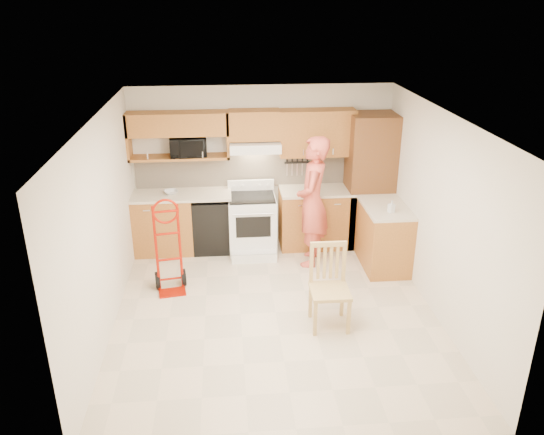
{
  "coord_description": "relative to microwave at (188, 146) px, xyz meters",
  "views": [
    {
      "loc": [
        -0.57,
        -5.86,
        3.77
      ],
      "look_at": [
        0.0,
        0.5,
        1.1
      ],
      "focal_mm": 35.74,
      "sensor_mm": 36.0,
      "label": 1
    }
  ],
  "objects": [
    {
      "name": "range_hood",
      "position": [
        1.0,
        -0.06,
        -0.01
      ],
      "size": [
        0.76,
        0.46,
        0.14
      ],
      "primitive_type": "cube",
      "color": "white",
      "rests_on": "wall_back"
    },
    {
      "name": "upper_cab_left",
      "position": [
        -0.13,
        0.0,
        0.34
      ],
      "size": [
        1.5,
        0.33,
        0.34
      ],
      "primitive_type": "cube",
      "color": "#AF652B",
      "rests_on": "wall_back"
    },
    {
      "name": "knife_strip",
      "position": [
        1.67,
        0.12,
        -0.4
      ],
      "size": [
        0.4,
        0.05,
        0.29
      ],
      "primitive_type": null,
      "color": "black",
      "rests_on": "backsplash"
    },
    {
      "name": "backsplash",
      "position": [
        1.12,
        0.15,
        -0.44
      ],
      "size": [
        3.92,
        0.03,
        0.55
      ],
      "primitive_type": "cube",
      "color": "beige",
      "rests_on": "wall_back"
    },
    {
      "name": "range",
      "position": [
        0.94,
        -0.3,
        -1.11
      ],
      "size": [
        0.72,
        0.95,
        1.06
      ],
      "primitive_type": null,
      "color": "white",
      "rests_on": "ground"
    },
    {
      "name": "pantry_tall",
      "position": [
        2.77,
        -0.14,
        -0.59
      ],
      "size": [
        0.7,
        0.6,
        2.1
      ],
      "primitive_type": "cube",
      "color": "brown",
      "rests_on": "ground"
    },
    {
      "name": "wall_front",
      "position": [
        1.12,
        -4.34,
        -0.39
      ],
      "size": [
        4.0,
        0.02,
        2.5
      ],
      "primitive_type": "cube",
      "color": "beige",
      "rests_on": "ground"
    },
    {
      "name": "floor",
      "position": [
        1.12,
        -2.08,
        -1.65
      ],
      "size": [
        4.0,
        4.5,
        0.02
      ],
      "primitive_type": "cube",
      "color": "#C2B295",
      "rests_on": "ground"
    },
    {
      "name": "upper_cab_center",
      "position": [
        1.0,
        0.0,
        0.3
      ],
      "size": [
        0.76,
        0.33,
        0.44
      ],
      "primitive_type": "cube",
      "color": "#AF652B",
      "rests_on": "wall_back"
    },
    {
      "name": "soap_bottle",
      "position": [
        2.82,
        -1.16,
        -0.61
      ],
      "size": [
        0.1,
        0.1,
        0.17
      ],
      "primitive_type": "imported",
      "rotation": [
        0.0,
        0.0,
        0.32
      ],
      "color": "white",
      "rests_on": "countertop_return"
    },
    {
      "name": "bowl",
      "position": [
        -0.28,
        -0.14,
        -0.67
      ],
      "size": [
        0.26,
        0.26,
        0.05
      ],
      "primitive_type": "imported",
      "rotation": [
        0.0,
        0.0,
        0.29
      ],
      "color": "white",
      "rests_on": "countertop_left"
    },
    {
      "name": "countertop_right",
      "position": [
        1.95,
        -0.13,
        -0.72
      ],
      "size": [
        1.14,
        0.63,
        0.04
      ],
      "primitive_type": "cube",
      "color": "beige",
      "rests_on": "lower_cab_right"
    },
    {
      "name": "upper_shelf_mw",
      "position": [
        -0.13,
        0.0,
        -0.17
      ],
      "size": [
        1.5,
        0.33,
        0.04
      ],
      "primitive_type": "cube",
      "color": "#AF652B",
      "rests_on": "wall_back"
    },
    {
      "name": "lower_cab_right",
      "position": [
        1.95,
        -0.14,
        -1.19
      ],
      "size": [
        1.14,
        0.6,
        0.9
      ],
      "primitive_type": "cube",
      "color": "#AF652B",
      "rests_on": "ground"
    },
    {
      "name": "hand_truck",
      "position": [
        -0.24,
        -1.4,
        -1.04
      ],
      "size": [
        0.53,
        0.5,
        1.2
      ],
      "primitive_type": null,
      "rotation": [
        0.0,
        0.0,
        0.16
      ],
      "color": "#A01202",
      "rests_on": "ground"
    },
    {
      "name": "wall_right",
      "position": [
        3.13,
        -2.08,
        -0.39
      ],
      "size": [
        0.02,
        4.5,
        2.5
      ],
      "primitive_type": "cube",
      "color": "beige",
      "rests_on": "ground"
    },
    {
      "name": "person",
      "position": [
        1.79,
        -0.74,
        -0.67
      ],
      "size": [
        0.63,
        0.8,
        1.93
      ],
      "primitive_type": "imported",
      "rotation": [
        0.0,
        0.0,
        -1.83
      ],
      "color": "#CD4D3D",
      "rests_on": "ground"
    },
    {
      "name": "lower_cab_left",
      "position": [
        -0.43,
        -0.14,
        -1.19
      ],
      "size": [
        0.9,
        0.6,
        0.9
      ],
      "primitive_type": "cube",
      "color": "#AF652B",
      "rests_on": "ground"
    },
    {
      "name": "upper_cab_right",
      "position": [
        1.95,
        0.0,
        0.16
      ],
      "size": [
        1.14,
        0.33,
        0.7
      ],
      "primitive_type": "cube",
      "color": "#AF652B",
      "rests_on": "wall_back"
    },
    {
      "name": "cab_return_right",
      "position": [
        2.82,
        -0.94,
        -1.19
      ],
      "size": [
        0.6,
        1.0,
        0.9
      ],
      "primitive_type": "cube",
      "color": "#AF652B",
      "rests_on": "ground"
    },
    {
      "name": "microwave",
      "position": [
        0.0,
        0.0,
        0.0
      ],
      "size": [
        0.57,
        0.42,
        0.3
      ],
      "primitive_type": "imported",
      "rotation": [
        0.0,
        0.0,
        0.1
      ],
      "color": "black",
      "rests_on": "upper_shelf_mw"
    },
    {
      "name": "countertop_left",
      "position": [
        -0.13,
        -0.13,
        -0.72
      ],
      "size": [
        1.5,
        0.63,
        0.04
      ],
      "primitive_type": "cube",
      "color": "beige",
      "rests_on": "lower_cab_left"
    },
    {
      "name": "dining_chair",
      "position": [
        1.74,
        -2.42,
        -1.13
      ],
      "size": [
        0.47,
        0.51,
        1.03
      ],
      "primitive_type": null,
      "rotation": [
        0.0,
        0.0,
        -0.01
      ],
      "color": "tan",
      "rests_on": "ground"
    },
    {
      "name": "dishwasher",
      "position": [
        0.32,
        -0.14,
        -1.21
      ],
      "size": [
        0.6,
        0.6,
        0.85
      ],
      "primitive_type": "cube",
      "color": "black",
      "rests_on": "ground"
    },
    {
      "name": "ceiling",
      "position": [
        1.12,
        -2.08,
        0.87
      ],
      "size": [
        4.0,
        4.5,
        0.02
      ],
      "primitive_type": "cube",
      "color": "white",
      "rests_on": "ground"
    },
    {
      "name": "countertop_return",
      "position": [
        2.82,
        -0.94,
        -0.72
      ],
      "size": [
        0.63,
        1.0,
        0.04
      ],
      "primitive_type": "cube",
      "color": "beige",
      "rests_on": "cab_return_right"
    },
    {
      "name": "wall_left",
      "position": [
        -0.89,
        -2.08,
        -0.39
      ],
      "size": [
        0.02,
        4.5,
        2.5
      ],
      "primitive_type": "cube",
      "color": "beige",
      "rests_on": "ground"
    },
    {
      "name": "wall_back",
      "position": [
        1.12,
        0.17,
        -0.39
      ],
      "size": [
        4.0,
        0.02,
        2.5
      ],
      "primitive_type": "cube",
      "color": "beige",
      "rests_on": "ground"
    }
  ]
}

